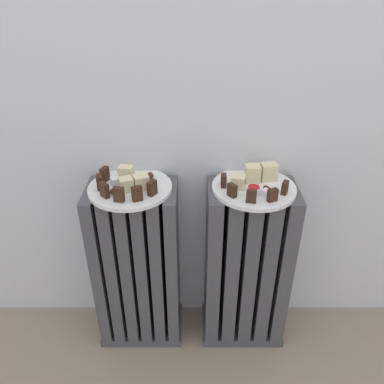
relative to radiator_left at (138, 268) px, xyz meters
The scene contains 34 objects.
radiator_left is the anchor object (origin of this frame).
radiator_right 0.36m from the radiator_left, ahead, with size 0.28×0.17×0.60m.
plate_left 0.31m from the radiator_left, ahead, with size 0.25×0.25×0.01m, color white.
plate_right 0.48m from the radiator_left, ahead, with size 0.25×0.25×0.01m, color white.
dark_cake_slice_left_0 0.35m from the radiator_left, 156.68° to the left, with size 0.03×0.02×0.04m, color #382114.
dark_cake_slice_left_1 0.35m from the radiator_left, 169.48° to the right, with size 0.03×0.02×0.04m, color #382114.
dark_cake_slice_left_2 0.35m from the radiator_left, 135.65° to the right, with size 0.03×0.02×0.04m, color #382114.
dark_cake_slice_left_3 0.35m from the radiator_left, 101.81° to the right, with size 0.03×0.02×0.04m, color #382114.
dark_cake_slice_left_4 0.35m from the radiator_left, 67.98° to the right, with size 0.03×0.02×0.04m, color #382114.
dark_cake_slice_left_5 0.35m from the radiator_left, 34.14° to the right, with size 0.03×0.02×0.04m, color #382114.
marble_cake_slice_left_0 0.34m from the radiator_left, 24.25° to the right, with size 0.04×0.04×0.04m, color beige.
marble_cake_slice_left_1 0.34m from the radiator_left, 113.15° to the left, with size 0.04×0.03×0.05m, color beige.
marble_cake_slice_left_2 0.34m from the radiator_left, 103.80° to the right, with size 0.04×0.04×0.04m, color beige.
turkish_delight_left_0 0.33m from the radiator_left, 55.67° to the right, with size 0.02×0.02×0.02m, color white.
turkish_delight_left_1 0.33m from the radiator_left, 62.00° to the left, with size 0.02×0.02×0.02m, color white.
turkish_delight_left_2 0.33m from the radiator_left, behind, with size 0.03×0.03×0.03m, color white.
turkish_delight_left_3 0.33m from the radiator_left, 32.42° to the left, with size 0.02×0.02×0.02m, color white.
medjool_date_left_0 0.33m from the radiator_left, 43.53° to the left, with size 0.03×0.02×0.02m, color #3D1E0F.
medjool_date_left_1 0.33m from the radiator_left, 14.97° to the left, with size 0.03×0.02×0.02m, color #3D1E0F.
medjool_date_left_2 0.33m from the radiator_left, 132.26° to the right, with size 0.03×0.02×0.01m, color #3D1E0F.
dark_cake_slice_right_0 0.43m from the radiator_left, ahead, with size 0.03×0.01×0.04m, color #382114.
dark_cake_slice_right_1 0.45m from the radiator_left, 10.80° to the right, with size 0.03×0.01×0.04m, color #382114.
dark_cake_slice_right_2 0.49m from the radiator_left, 14.30° to the right, with size 0.03×0.01×0.04m, color #382114.
dark_cake_slice_right_3 0.53m from the radiator_left, 11.47° to the right, with size 0.03×0.01×0.04m, color #382114.
dark_cake_slice_right_4 0.56m from the radiator_left, ahead, with size 0.03×0.01×0.04m, color #382114.
marble_cake_slice_right_0 0.54m from the radiator_left, ahead, with size 0.05×0.04×0.05m, color beige.
marble_cake_slice_right_1 0.46m from the radiator_left, ahead, with size 0.04×0.04×0.04m, color beige.
marble_cake_slice_right_2 0.50m from the radiator_left, ahead, with size 0.04×0.04×0.05m, color beige.
turkish_delight_right_0 0.51m from the radiator_left, ahead, with size 0.02×0.02×0.02m, color white.
turkish_delight_right_1 0.46m from the radiator_left, ahead, with size 0.02×0.02×0.02m, color white.
medjool_date_right_0 0.51m from the radiator_left, ahead, with size 0.03×0.02×0.02m, color #3D1E0F.
medjool_date_right_1 0.50m from the radiator_left, 11.27° to the left, with size 0.03×0.02×0.01m, color #3D1E0F.
jam_bowl_right 0.49m from the radiator_left, ahead, with size 0.04×0.04×0.03m.
fork 0.48m from the radiator_left, ahead, with size 0.03×0.10×0.00m.
Camera 1 is at (-0.00, -0.70, 1.18)m, focal length 35.98 mm.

